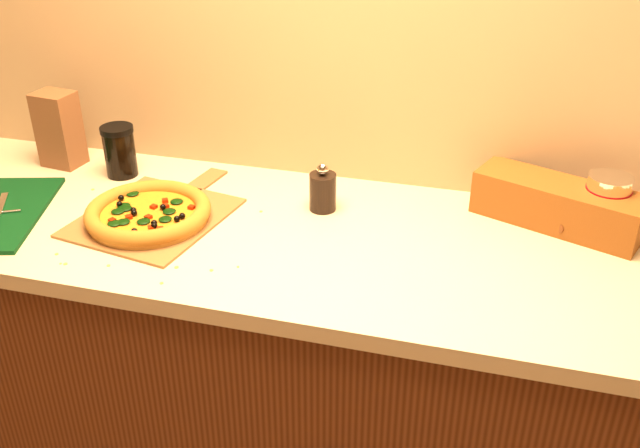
{
  "coord_description": "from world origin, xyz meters",
  "views": [
    {
      "loc": [
        0.41,
        0.02,
        1.74
      ],
      "look_at": [
        0.04,
        1.38,
        0.96
      ],
      "focal_mm": 40.0,
      "sensor_mm": 36.0,
      "label": 1
    }
  ],
  "objects_px": {
    "pizza_peel": "(157,215)",
    "pepper_grinder": "(323,190)",
    "rolling_pin": "(616,207)",
    "coffee_canister": "(606,203)",
    "pizza": "(148,213)",
    "dark_jar": "(120,151)"
  },
  "relations": [
    {
      "from": "rolling_pin",
      "to": "coffee_canister",
      "type": "distance_m",
      "value": 0.1
    },
    {
      "from": "pizza_peel",
      "to": "rolling_pin",
      "type": "relative_size",
      "value": 1.63
    },
    {
      "from": "pizza",
      "to": "pepper_grinder",
      "type": "relative_size",
      "value": 2.37
    },
    {
      "from": "rolling_pin",
      "to": "dark_jar",
      "type": "height_order",
      "value": "dark_jar"
    },
    {
      "from": "pizza_peel",
      "to": "coffee_canister",
      "type": "xyz_separation_m",
      "value": [
        1.05,
        0.21,
        0.07
      ]
    },
    {
      "from": "pizza",
      "to": "dark_jar",
      "type": "bearing_deg",
      "value": 130.76
    },
    {
      "from": "pepper_grinder",
      "to": "coffee_canister",
      "type": "relative_size",
      "value": 0.9
    },
    {
      "from": "pizza",
      "to": "dark_jar",
      "type": "xyz_separation_m",
      "value": [
        -0.2,
        0.23,
        0.04
      ]
    },
    {
      "from": "rolling_pin",
      "to": "dark_jar",
      "type": "xyz_separation_m",
      "value": [
        -1.29,
        -0.1,
        0.04
      ]
    },
    {
      "from": "pizza_peel",
      "to": "pizza",
      "type": "height_order",
      "value": "pizza"
    },
    {
      "from": "pizza_peel",
      "to": "rolling_pin",
      "type": "bearing_deg",
      "value": 25.0
    },
    {
      "from": "rolling_pin",
      "to": "dark_jar",
      "type": "relative_size",
      "value": 2.2
    },
    {
      "from": "coffee_canister",
      "to": "dark_jar",
      "type": "height_order",
      "value": "same"
    },
    {
      "from": "pizza_peel",
      "to": "pizza",
      "type": "xyz_separation_m",
      "value": [
        -0.0,
        -0.03,
        0.02
      ]
    },
    {
      "from": "pizza",
      "to": "rolling_pin",
      "type": "height_order",
      "value": "rolling_pin"
    },
    {
      "from": "pizza_peel",
      "to": "pepper_grinder",
      "type": "distance_m",
      "value": 0.42
    },
    {
      "from": "coffee_canister",
      "to": "dark_jar",
      "type": "distance_m",
      "value": 1.25
    },
    {
      "from": "rolling_pin",
      "to": "coffee_canister",
      "type": "xyz_separation_m",
      "value": [
        -0.04,
        -0.08,
        0.05
      ]
    },
    {
      "from": "pizza_peel",
      "to": "pizza",
      "type": "distance_m",
      "value": 0.04
    },
    {
      "from": "pizza",
      "to": "pepper_grinder",
      "type": "bearing_deg",
      "value": 24.74
    },
    {
      "from": "pizza",
      "to": "rolling_pin",
      "type": "xyz_separation_m",
      "value": [
        1.09,
        0.33,
        0.0
      ]
    },
    {
      "from": "dark_jar",
      "to": "pizza",
      "type": "bearing_deg",
      "value": -49.24
    }
  ]
}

